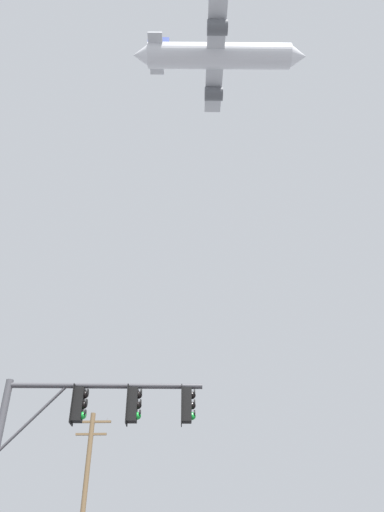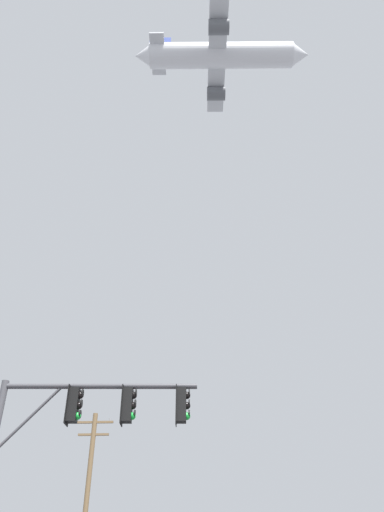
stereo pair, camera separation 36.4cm
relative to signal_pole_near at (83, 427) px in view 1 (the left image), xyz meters
The scene contains 3 objects.
signal_pole_near is the anchor object (origin of this frame).
utility_pole 16.35m from the signal_pole_near, 102.58° to the left, with size 2.20×0.28×8.92m.
airplane 53.12m from the signal_pole_near, 76.96° to the left, with size 20.56×15.89×5.62m.
Camera 1 is at (-0.27, -5.39, 1.16)m, focal length 34.33 mm.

